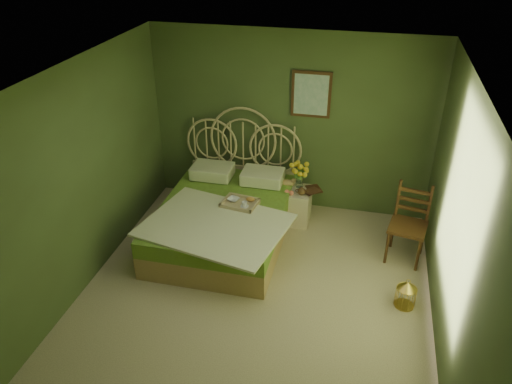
% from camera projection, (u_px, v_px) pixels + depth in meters
% --- Properties ---
extents(floor, '(4.50, 4.50, 0.00)m').
position_uv_depth(floor, '(253.00, 299.00, 5.78)').
color(floor, '#C9B791').
rests_on(floor, ground).
extents(ceiling, '(4.50, 4.50, 0.00)m').
position_uv_depth(ceiling, '(252.00, 80.00, 4.49)').
color(ceiling, silver).
rests_on(ceiling, wall_back).
extents(wall_back, '(4.00, 0.00, 4.00)m').
position_uv_depth(wall_back, '(290.00, 123.00, 7.04)').
color(wall_back, '#4D6233').
rests_on(wall_back, floor).
extents(wall_left, '(0.00, 4.50, 4.50)m').
position_uv_depth(wall_left, '(78.00, 182.00, 5.54)').
color(wall_left, '#4D6233').
rests_on(wall_left, floor).
extents(wall_right, '(0.00, 4.50, 4.50)m').
position_uv_depth(wall_right, '(457.00, 228.00, 4.74)').
color(wall_right, '#4D6233').
rests_on(wall_right, floor).
extents(wall_art, '(0.54, 0.04, 0.64)m').
position_uv_depth(wall_art, '(311.00, 95.00, 6.74)').
color(wall_art, '#3E2611').
rests_on(wall_art, wall_back).
extents(bed, '(1.91, 2.41, 1.49)m').
position_uv_depth(bed, '(225.00, 217.00, 6.72)').
color(bed, tan).
rests_on(bed, floor).
extents(nightstand, '(0.46, 0.46, 0.93)m').
position_uv_depth(nightstand, '(295.00, 199.00, 7.09)').
color(nightstand, beige).
rests_on(nightstand, floor).
extents(chair, '(0.52, 0.52, 1.01)m').
position_uv_depth(chair, '(409.00, 218.00, 6.25)').
color(chair, '#3E2611').
rests_on(chair, floor).
extents(birdcage, '(0.22, 0.22, 0.34)m').
position_uv_depth(birdcage, '(406.00, 294.00, 5.61)').
color(birdcage, gold).
rests_on(birdcage, floor).
extents(book_lower, '(0.28, 0.30, 0.02)m').
position_uv_depth(book_lower, '(308.00, 190.00, 6.98)').
color(book_lower, '#381E0F').
rests_on(book_lower, nightstand).
extents(book_upper, '(0.27, 0.28, 0.02)m').
position_uv_depth(book_upper, '(308.00, 189.00, 6.97)').
color(book_upper, '#472819').
rests_on(book_upper, nightstand).
extents(cereal_bowl, '(0.19, 0.19, 0.04)m').
position_uv_depth(cereal_bowl, '(233.00, 199.00, 6.59)').
color(cereal_bowl, white).
rests_on(cereal_bowl, bed).
extents(coffee_cup, '(0.10, 0.10, 0.07)m').
position_uv_depth(coffee_cup, '(245.00, 204.00, 6.45)').
color(coffee_cup, white).
rests_on(coffee_cup, bed).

